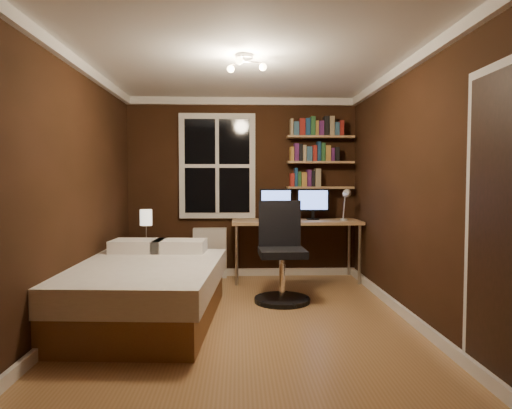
{
  "coord_description": "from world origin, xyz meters",
  "views": [
    {
      "loc": [
        -0.06,
        -4.33,
        1.35
      ],
      "look_at": [
        0.13,
        0.45,
        1.1
      ],
      "focal_mm": 32.0,
      "sensor_mm": 36.0,
      "label": 1
    }
  ],
  "objects_px": {
    "bed": "(141,290)",
    "desk_lamp": "(346,204)",
    "radiator": "(210,253)",
    "desk": "(296,225)",
    "bedside_lamp": "(146,227)",
    "monitor_right": "(313,204)",
    "nightstand": "(147,265)",
    "office_chair": "(281,262)",
    "monitor_left": "(276,204)"
  },
  "relations": [
    {
      "from": "bed",
      "to": "desk_lamp",
      "type": "relative_size",
      "value": 4.81
    },
    {
      "from": "radiator",
      "to": "desk",
      "type": "xyz_separation_m",
      "value": [
        1.17,
        -0.22,
        0.41
      ]
    },
    {
      "from": "bedside_lamp",
      "to": "monitor_right",
      "type": "xyz_separation_m",
      "value": [
        2.18,
        0.4,
        0.26
      ]
    },
    {
      "from": "monitor_right",
      "to": "desk_lamp",
      "type": "relative_size",
      "value": 1.01
    },
    {
      "from": "bedside_lamp",
      "to": "desk",
      "type": "bearing_deg",
      "value": 9.12
    },
    {
      "from": "radiator",
      "to": "nightstand",
      "type": "bearing_deg",
      "value": -145.32
    },
    {
      "from": "nightstand",
      "to": "bed",
      "type": "bearing_deg",
      "value": -82.83
    },
    {
      "from": "bedside_lamp",
      "to": "radiator",
      "type": "relative_size",
      "value": 0.63
    },
    {
      "from": "radiator",
      "to": "monitor_right",
      "type": "xyz_separation_m",
      "value": [
        1.41,
        -0.14,
        0.68
      ]
    },
    {
      "from": "nightstand",
      "to": "bedside_lamp",
      "type": "xyz_separation_m",
      "value": [
        0.0,
        0.0,
        0.49
      ]
    },
    {
      "from": "nightstand",
      "to": "radiator",
      "type": "xyz_separation_m",
      "value": [
        0.77,
        0.53,
        0.07
      ]
    },
    {
      "from": "bedside_lamp",
      "to": "office_chair",
      "type": "distance_m",
      "value": 1.84
    },
    {
      "from": "bedside_lamp",
      "to": "desk",
      "type": "distance_m",
      "value": 1.97
    },
    {
      "from": "bed",
      "to": "radiator",
      "type": "distance_m",
      "value": 2.03
    },
    {
      "from": "monitor_right",
      "to": "bed",
      "type": "bearing_deg",
      "value": -137.2
    },
    {
      "from": "monitor_right",
      "to": "nightstand",
      "type": "bearing_deg",
      "value": -169.69
    },
    {
      "from": "desk_lamp",
      "to": "office_chair",
      "type": "xyz_separation_m",
      "value": [
        -0.94,
        -0.94,
        -0.59
      ]
    },
    {
      "from": "radiator",
      "to": "bed",
      "type": "bearing_deg",
      "value": -105.61
    },
    {
      "from": "radiator",
      "to": "monitor_right",
      "type": "relative_size",
      "value": 1.56
    },
    {
      "from": "desk_lamp",
      "to": "office_chair",
      "type": "bearing_deg",
      "value": -135.01
    },
    {
      "from": "monitor_left",
      "to": "desk_lamp",
      "type": "distance_m",
      "value": 0.93
    },
    {
      "from": "bedside_lamp",
      "to": "radiator",
      "type": "xyz_separation_m",
      "value": [
        0.77,
        0.53,
        -0.42
      ]
    },
    {
      "from": "radiator",
      "to": "desk_lamp",
      "type": "bearing_deg",
      "value": -10.66
    },
    {
      "from": "bed",
      "to": "desk",
      "type": "xyz_separation_m",
      "value": [
        1.72,
        1.73,
        0.46
      ]
    },
    {
      "from": "desk",
      "to": "monitor_right",
      "type": "distance_m",
      "value": 0.38
    },
    {
      "from": "bed",
      "to": "desk_lamp",
      "type": "distance_m",
      "value": 2.95
    },
    {
      "from": "nightstand",
      "to": "monitor_right",
      "type": "xyz_separation_m",
      "value": [
        2.18,
        0.4,
        0.75
      ]
    },
    {
      "from": "monitor_left",
      "to": "desk_lamp",
      "type": "height_order",
      "value": "desk_lamp"
    },
    {
      "from": "radiator",
      "to": "office_chair",
      "type": "bearing_deg",
      "value": -55.58
    },
    {
      "from": "bedside_lamp",
      "to": "monitor_left",
      "type": "relative_size",
      "value": 0.98
    },
    {
      "from": "monitor_left",
      "to": "desk",
      "type": "bearing_deg",
      "value": -18.01
    },
    {
      "from": "nightstand",
      "to": "monitor_left",
      "type": "distance_m",
      "value": 1.88
    },
    {
      "from": "nightstand",
      "to": "office_chair",
      "type": "height_order",
      "value": "office_chair"
    },
    {
      "from": "bedside_lamp",
      "to": "bed",
      "type": "bearing_deg",
      "value": -80.97
    },
    {
      "from": "desk",
      "to": "monitor_left",
      "type": "relative_size",
      "value": 3.88
    },
    {
      "from": "nightstand",
      "to": "monitor_right",
      "type": "height_order",
      "value": "monitor_right"
    },
    {
      "from": "desk_lamp",
      "to": "office_chair",
      "type": "height_order",
      "value": "desk_lamp"
    },
    {
      "from": "bedside_lamp",
      "to": "office_chair",
      "type": "bearing_deg",
      "value": -24.4
    },
    {
      "from": "desk",
      "to": "radiator",
      "type": "bearing_deg",
      "value": 169.3
    },
    {
      "from": "bed",
      "to": "desk",
      "type": "distance_m",
      "value": 2.48
    },
    {
      "from": "desk_lamp",
      "to": "monitor_left",
      "type": "bearing_deg",
      "value": 167.21
    },
    {
      "from": "radiator",
      "to": "monitor_left",
      "type": "height_order",
      "value": "monitor_left"
    },
    {
      "from": "desk_lamp",
      "to": "monitor_right",
      "type": "bearing_deg",
      "value": 152.74
    },
    {
      "from": "bed",
      "to": "monitor_left",
      "type": "height_order",
      "value": "monitor_left"
    },
    {
      "from": "radiator",
      "to": "monitor_left",
      "type": "bearing_deg",
      "value": -8.49
    },
    {
      "from": "bed",
      "to": "nightstand",
      "type": "xyz_separation_m",
      "value": [
        -0.23,
        1.42,
        -0.02
      ]
    },
    {
      "from": "nightstand",
      "to": "monitor_left",
      "type": "xyz_separation_m",
      "value": [
        1.68,
        0.4,
        0.75
      ]
    },
    {
      "from": "desk",
      "to": "bed",
      "type": "bearing_deg",
      "value": -134.77
    },
    {
      "from": "radiator",
      "to": "desk_lamp",
      "type": "xyz_separation_m",
      "value": [
        1.82,
        -0.34,
        0.69
      ]
    },
    {
      "from": "monitor_right",
      "to": "office_chair",
      "type": "xyz_separation_m",
      "value": [
        -0.54,
        -1.14,
        -0.58
      ]
    }
  ]
}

